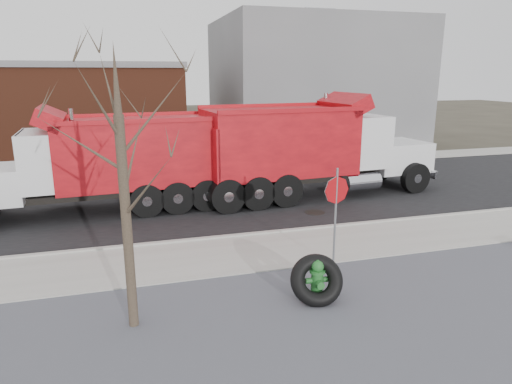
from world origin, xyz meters
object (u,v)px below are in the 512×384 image
object	(u,v)px
fire_hydrant	(317,282)
dump_truck_red_a	(310,146)
truck_tire	(317,280)
dump_truck_red_b	(101,160)
stop_sign	(336,200)

from	to	relation	value
fire_hydrant	dump_truck_red_a	distance (m)	8.79
truck_tire	dump_truck_red_b	xyz separation A→B (m)	(-4.48, 7.98, 1.36)
truck_tire	stop_sign	xyz separation A→B (m)	(1.13, 1.56, 1.23)
stop_sign	dump_truck_red_b	world-z (taller)	dump_truck_red_b
stop_sign	dump_truck_red_a	size ratio (longest dim) A/B	0.26
truck_tire	dump_truck_red_a	world-z (taller)	dump_truck_red_a
stop_sign	dump_truck_red_b	size ratio (longest dim) A/B	0.29
fire_hydrant	dump_truck_red_a	bearing A→B (deg)	72.47
stop_sign	dump_truck_red_a	xyz separation A→B (m)	(2.04, 6.56, 0.25)
truck_tire	fire_hydrant	bearing A→B (deg)	55.50
fire_hydrant	truck_tire	world-z (taller)	truck_tire
fire_hydrant	dump_truck_red_a	xyz separation A→B (m)	(3.13, 8.07, 1.56)
truck_tire	stop_sign	bearing A→B (deg)	53.98
fire_hydrant	stop_sign	xyz separation A→B (m)	(1.10, 1.50, 1.31)
stop_sign	dump_truck_red_a	world-z (taller)	dump_truck_red_a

